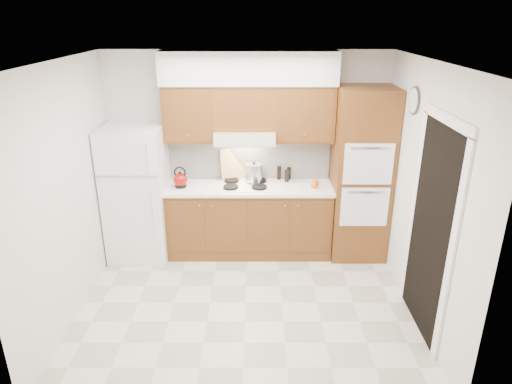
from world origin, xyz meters
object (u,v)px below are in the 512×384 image
(fridge, at_px, (137,193))
(oven_cabinet, at_px, (361,175))
(kettle, at_px, (180,180))
(stock_pot, at_px, (254,173))

(fridge, xyz_separation_m, oven_cabinet, (2.85, 0.03, 0.24))
(fridge, distance_m, kettle, 0.59)
(oven_cabinet, relative_size, kettle, 12.36)
(stock_pot, bearing_deg, fridge, -173.44)
(kettle, bearing_deg, stock_pot, 14.86)
(fridge, relative_size, stock_pot, 7.74)
(kettle, bearing_deg, fridge, -173.64)
(fridge, xyz_separation_m, kettle, (0.56, 0.01, 0.18))
(oven_cabinet, distance_m, stock_pot, 1.36)
(fridge, bearing_deg, stock_pot, 6.56)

